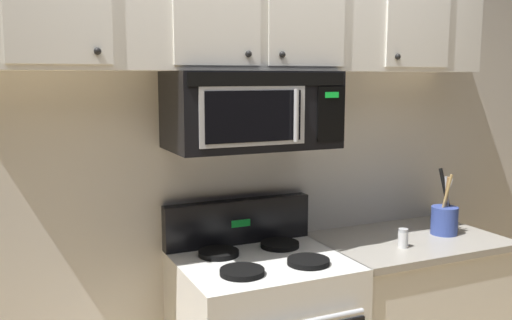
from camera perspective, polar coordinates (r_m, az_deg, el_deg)
back_wall at (r=2.82m, az=-2.53°, el=0.82°), size 5.20×0.10×2.70m
over_range_microwave at (r=2.57m, az=-0.47°, el=5.12°), size 0.76×0.43×0.35m
upper_cabinets at (r=2.61m, az=-0.77°, el=15.04°), size 2.50×0.36×0.55m
counter_segment at (r=3.19m, az=14.86°, el=-15.37°), size 0.93×0.65×0.90m
utensil_crock_blue at (r=3.14m, az=18.60°, el=-5.61°), size 0.14×0.14×0.35m
salt_shaker at (r=2.85m, az=14.71°, el=-7.69°), size 0.05×0.05×0.09m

